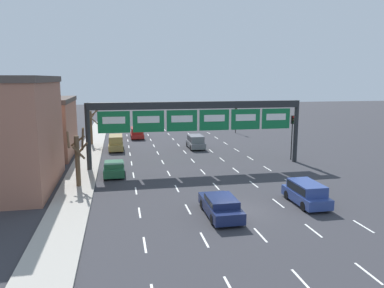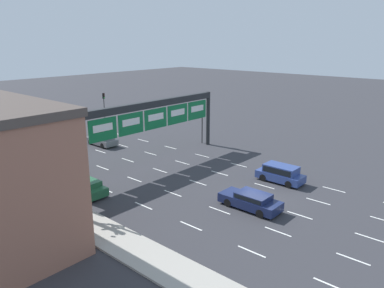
{
  "view_description": "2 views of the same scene",
  "coord_description": "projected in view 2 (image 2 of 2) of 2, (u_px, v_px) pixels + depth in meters",
  "views": [
    {
      "loc": [
        -7.73,
        -23.06,
        8.86
      ],
      "look_at": [
        -1.24,
        10.1,
        2.91
      ],
      "focal_mm": 35.0,
      "sensor_mm": 36.0,
      "label": 1
    },
    {
      "loc": [
        -24.38,
        -14.74,
        12.63
      ],
      "look_at": [
        -0.65,
        6.14,
        3.79
      ],
      "focal_mm": 35.0,
      "sensor_mm": 36.0,
      "label": 2
    }
  ],
  "objects": [
    {
      "name": "car_green",
      "position": [
        85.0,
        187.0,
        31.38
      ],
      "size": [
        1.89,
        4.15,
        1.31
      ],
      "color": "#235B38",
      "rests_on": "ground_plane"
    },
    {
      "name": "sidewalk_left",
      "position": [
        151.0,
        259.0,
        22.22
      ],
      "size": [
        2.8,
        110.0,
        0.15
      ],
      "color": "#A8A399",
      "rests_on": "ground_plane"
    },
    {
      "name": "lane_dashes",
      "position": [
        143.0,
        165.0,
        39.0
      ],
      "size": [
        13.32,
        67.0,
        0.01
      ],
      "color": "white",
      "rests_on": "ground_plane"
    },
    {
      "name": "traffic_light_mid_block",
      "position": [
        104.0,
        101.0,
        59.86
      ],
      "size": [
        0.3,
        0.35,
        4.42
      ],
      "color": "black",
      "rests_on": "ground_plane"
    },
    {
      "name": "sign_gantry",
      "position": [
        142.0,
        115.0,
        37.51
      ],
      "size": [
        21.86,
        0.7,
        6.58
      ],
      "color": "#232628",
      "rests_on": "ground_plane"
    },
    {
      "name": "suv_red",
      "position": [
        10.0,
        136.0,
        47.34
      ],
      "size": [
        1.92,
        4.41,
        1.61
      ],
      "color": "maroon",
      "rests_on": "ground_plane"
    },
    {
      "name": "tree_bare_closest",
      "position": [
        77.0,
        185.0,
        26.68
      ],
      "size": [
        1.73,
        1.71,
        4.85
      ],
      "color": "brown",
      "rests_on": "sidewalk_left"
    },
    {
      "name": "traffic_light_near_gantry",
      "position": [
        202.0,
        116.0,
        46.46
      ],
      "size": [
        0.3,
        0.35,
        4.88
      ],
      "color": "black",
      "rests_on": "ground_plane"
    },
    {
      "name": "car_navy",
      "position": [
        251.0,
        200.0,
        28.78
      ],
      "size": [
        1.94,
        4.85,
        1.33
      ],
      "color": "#19234C",
      "rests_on": "ground_plane"
    },
    {
      "name": "suv_gold",
      "position": [
        18.0,
        154.0,
        39.43
      ],
      "size": [
        1.81,
        4.82,
        1.85
      ],
      "color": "#A88947",
      "rests_on": "ground_plane"
    },
    {
      "name": "suv_grey",
      "position": [
        102.0,
        138.0,
        46.13
      ],
      "size": [
        1.88,
        4.21,
        1.7
      ],
      "color": "slate",
      "rests_on": "ground_plane"
    },
    {
      "name": "ground_plane",
      "position": [
        254.0,
        201.0,
        30.41
      ],
      "size": [
        220.0,
        220.0,
        0.0
      ],
      "primitive_type": "plane",
      "color": "#333338"
    },
    {
      "name": "suv_blue",
      "position": [
        281.0,
        173.0,
        34.17
      ],
      "size": [
        1.85,
        4.29,
        1.61
      ],
      "color": "navy",
      "rests_on": "ground_plane"
    }
  ]
}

